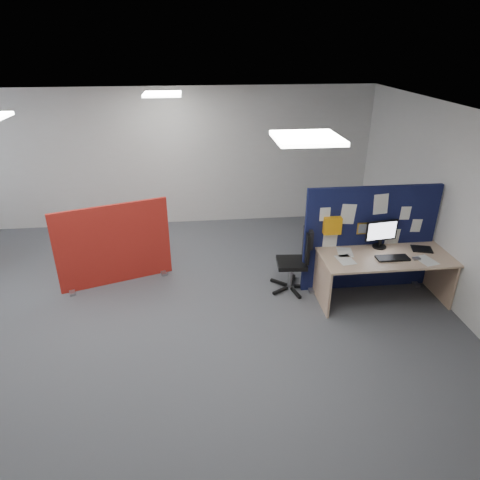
{
  "coord_description": "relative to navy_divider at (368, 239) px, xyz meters",
  "views": [
    {
      "loc": [
        0.96,
        -4.85,
        3.51
      ],
      "look_at": [
        1.53,
        0.39,
        1.0
      ],
      "focal_mm": 32.0,
      "sensor_mm": 36.0,
      "label": 1
    }
  ],
  "objects": [
    {
      "name": "floor",
      "position": [
        -3.46,
        -0.61,
        -0.82
      ],
      "size": [
        9.0,
        9.0,
        0.0
      ],
      "primitive_type": "plane",
      "color": "#4D4F54",
      "rests_on": "ground"
    },
    {
      "name": "ceiling",
      "position": [
        -3.46,
        -0.61,
        1.88
      ],
      "size": [
        9.0,
        7.0,
        0.02
      ],
      "primitive_type": "cube",
      "color": "white",
      "rests_on": "wall_back"
    },
    {
      "name": "wall_back",
      "position": [
        -3.46,
        2.89,
        0.53
      ],
      "size": [
        9.0,
        0.02,
        2.7
      ],
      "primitive_type": "cube",
      "color": "silver",
      "rests_on": "floor"
    },
    {
      "name": "wall_right",
      "position": [
        1.04,
        -0.61,
        0.53
      ],
      "size": [
        0.02,
        7.0,
        2.7
      ],
      "primitive_type": "cube",
      "color": "silver",
      "rests_on": "floor"
    },
    {
      "name": "ceiling_lights",
      "position": [
        -3.13,
        0.05,
        1.85
      ],
      "size": [
        4.1,
        4.1,
        0.04
      ],
      "color": "white",
      "rests_on": "ceiling"
    },
    {
      "name": "navy_divider",
      "position": [
        0.0,
        0.0,
        0.0
      ],
      "size": [
        1.97,
        0.3,
        1.62
      ],
      "color": "#0F0F38",
      "rests_on": "floor"
    },
    {
      "name": "main_desk",
      "position": [
        0.12,
        -0.35,
        -0.25
      ],
      "size": [
        1.84,
        0.82,
        0.73
      ],
      "color": "#DAAE8B",
      "rests_on": "floor"
    },
    {
      "name": "monitor_main",
      "position": [
        0.13,
        -0.13,
        0.15
      ],
      "size": [
        0.48,
        0.2,
        0.42
      ],
      "rotation": [
        0.0,
        0.0,
        0.13
      ],
      "color": "black",
      "rests_on": "main_desk"
    },
    {
      "name": "keyboard",
      "position": [
        0.17,
        -0.5,
        -0.07
      ],
      "size": [
        0.45,
        0.18,
        0.02
      ],
      "primitive_type": "cube",
      "rotation": [
        0.0,
        0.0,
        -0.01
      ],
      "color": "black",
      "rests_on": "main_desk"
    },
    {
      "name": "mouse",
      "position": [
        0.49,
        -0.55,
        -0.07
      ],
      "size": [
        0.11,
        0.07,
        0.03
      ],
      "primitive_type": "cube",
      "rotation": [
        0.0,
        0.0,
        0.1
      ],
      "color": "gray",
      "rests_on": "main_desk"
    },
    {
      "name": "paper_tray",
      "position": [
        0.71,
        -0.27,
        -0.08
      ],
      "size": [
        0.33,
        0.29,
        0.01
      ],
      "primitive_type": "cube",
      "rotation": [
        0.0,
        0.0,
        -0.29
      ],
      "color": "black",
      "rests_on": "main_desk"
    },
    {
      "name": "red_divider",
      "position": [
        -3.77,
        0.55,
        -0.18
      ],
      "size": [
        1.65,
        0.59,
        1.29
      ],
      "rotation": [
        0.0,
        0.0,
        0.32
      ],
      "color": "#AF2916",
      "rests_on": "floor"
    },
    {
      "name": "office_chair",
      "position": [
        -1.02,
        0.04,
        -0.25
      ],
      "size": [
        0.65,
        0.66,
        1.0
      ],
      "rotation": [
        0.0,
        0.0,
        -0.08
      ],
      "color": "black",
      "rests_on": "floor"
    },
    {
      "name": "desk_papers",
      "position": [
        -0.1,
        -0.43,
        -0.08
      ],
      "size": [
        1.36,
        0.7,
        0.0
      ],
      "color": "white",
      "rests_on": "main_desk"
    }
  ]
}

